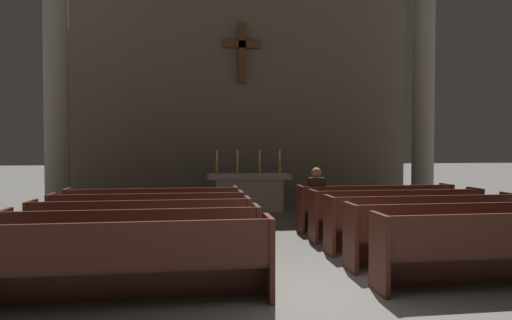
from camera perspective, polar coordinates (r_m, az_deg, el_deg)
name	(u,v)px	position (r m, az deg, el deg)	size (l,w,h in m)	color
ground_plane	(324,295)	(5.61, 8.55, -16.39)	(80.00, 80.00, 0.00)	#66635E
pew_left_row_1	(124,263)	(5.27, -16.19, -12.22)	(3.26, 0.50, 0.95)	#4C2319
pew_left_row_2	(135,244)	(6.21, -14.91, -10.08)	(3.26, 0.50, 0.95)	#4C2319
pew_left_row_3	(143,230)	(7.17, -13.99, -8.50)	(3.26, 0.50, 0.95)	#4C2319
pew_left_row_4	(149,220)	(8.13, -13.29, -7.29)	(3.26, 0.50, 0.95)	#4C2319
pew_left_row_5	(153,212)	(9.10, -12.74, -6.34)	(3.26, 0.50, 0.95)	#4C2319
pew_right_row_1	(504,249)	(6.46, 28.59, -9.78)	(3.26, 0.50, 0.95)	#4C2319
pew_right_row_2	(457,234)	(7.25, 23.90, -8.48)	(3.26, 0.50, 0.95)	#4C2319
pew_right_row_3	(423,223)	(8.09, 20.19, -7.40)	(3.26, 0.50, 0.95)	#4C2319
pew_right_row_4	(397,214)	(8.95, 17.19, -6.50)	(3.26, 0.50, 0.95)	#4C2319
pew_right_row_5	(376,207)	(9.83, 14.73, -5.75)	(3.26, 0.50, 0.95)	#4C2319
column_left_second	(56,75)	(12.29, -23.72, 9.76)	(0.88, 0.88, 7.17)	#9E998E
column_right_second	(423,83)	(13.44, 20.21, 9.09)	(0.88, 0.88, 7.17)	#9E998E
altar	(249,192)	(12.26, -0.93, -3.97)	(2.20, 0.90, 1.01)	#A8A399
candlestick_outer_left	(217,166)	(12.14, -4.91, -0.81)	(0.16, 0.16, 0.65)	#B79338
candlestick_inner_left	(238,166)	(12.18, -2.33, -0.80)	(0.16, 0.16, 0.65)	#B79338
candlestick_inner_right	(260,166)	(12.26, 0.46, -0.78)	(0.16, 0.16, 0.65)	#B79338
candlestick_outer_right	(280,166)	(12.35, 2.99, -0.76)	(0.16, 0.16, 0.65)	#B79338
apse_with_cross	(241,69)	(14.22, -1.88, 11.36)	(10.49, 0.46, 8.26)	#706656
lone_worshipper	(315,198)	(9.42, 7.42, -4.71)	(0.32, 0.43, 1.32)	#26262B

